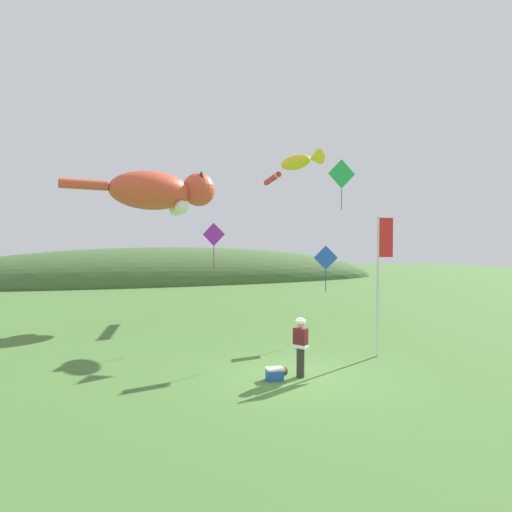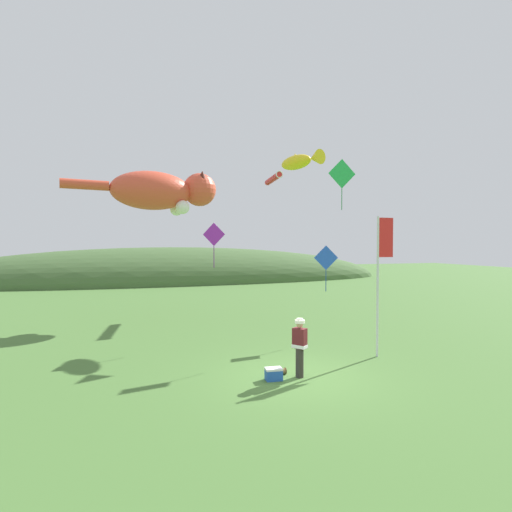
{
  "view_description": "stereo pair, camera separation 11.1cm",
  "coord_description": "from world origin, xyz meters",
  "px_view_note": "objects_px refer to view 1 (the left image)",
  "views": [
    {
      "loc": [
        -5.07,
        -10.86,
        3.97
      ],
      "look_at": [
        0.0,
        4.0,
        3.54
      ],
      "focal_mm": 28.0,
      "sensor_mm": 36.0,
      "label": 1
    },
    {
      "loc": [
        -4.96,
        -10.89,
        3.97
      ],
      "look_at": [
        0.0,
        4.0,
        3.54
      ],
      "focal_mm": 28.0,
      "sensor_mm": 36.0,
      "label": 2
    }
  ],
  "objects_px": {
    "kite_tube_streamer": "(272,179)",
    "kite_diamond_violet": "(214,235)",
    "picnic_cooler": "(275,374)",
    "kite_giant_cat": "(162,191)",
    "kite_fish_windsock": "(299,161)",
    "festival_attendant": "(301,346)",
    "kite_diamond_green": "(342,174)",
    "kite_diamond_blue": "(326,258)",
    "festival_banner_pole": "(381,265)",
    "kite_spool": "(284,371)"
  },
  "relations": [
    {
      "from": "kite_fish_windsock",
      "to": "kite_diamond_green",
      "type": "height_order",
      "value": "kite_fish_windsock"
    },
    {
      "from": "kite_spool",
      "to": "kite_diamond_blue",
      "type": "height_order",
      "value": "kite_diamond_blue"
    },
    {
      "from": "kite_spool",
      "to": "kite_giant_cat",
      "type": "bearing_deg",
      "value": 104.01
    },
    {
      "from": "kite_spool",
      "to": "picnic_cooler",
      "type": "height_order",
      "value": "picnic_cooler"
    },
    {
      "from": "picnic_cooler",
      "to": "kite_diamond_green",
      "type": "xyz_separation_m",
      "value": [
        4.56,
        3.94,
        6.76
      ]
    },
    {
      "from": "kite_tube_streamer",
      "to": "picnic_cooler",
      "type": "bearing_deg",
      "value": -110.82
    },
    {
      "from": "kite_spool",
      "to": "kite_diamond_violet",
      "type": "xyz_separation_m",
      "value": [
        -1.08,
        4.93,
        4.28
      ]
    },
    {
      "from": "kite_tube_streamer",
      "to": "kite_diamond_violet",
      "type": "bearing_deg",
      "value": -126.82
    },
    {
      "from": "kite_spool",
      "to": "kite_diamond_blue",
      "type": "bearing_deg",
      "value": 46.77
    },
    {
      "from": "kite_diamond_green",
      "to": "kite_diamond_violet",
      "type": "bearing_deg",
      "value": 164.9
    },
    {
      "from": "festival_banner_pole",
      "to": "kite_fish_windsock",
      "type": "height_order",
      "value": "kite_fish_windsock"
    },
    {
      "from": "kite_diamond_violet",
      "to": "kite_tube_streamer",
      "type": "bearing_deg",
      "value": 53.18
    },
    {
      "from": "kite_tube_streamer",
      "to": "kite_diamond_blue",
      "type": "xyz_separation_m",
      "value": [
        -0.86,
        -8.44,
        -4.69
      ]
    },
    {
      "from": "festival_attendant",
      "to": "kite_fish_windsock",
      "type": "height_order",
      "value": "kite_fish_windsock"
    },
    {
      "from": "festival_attendant",
      "to": "festival_banner_pole",
      "type": "distance_m",
      "value": 4.5
    },
    {
      "from": "picnic_cooler",
      "to": "kite_diamond_green",
      "type": "bearing_deg",
      "value": 40.78
    },
    {
      "from": "picnic_cooler",
      "to": "kite_tube_streamer",
      "type": "distance_m",
      "value": 15.52
    },
    {
      "from": "kite_tube_streamer",
      "to": "kite_diamond_green",
      "type": "relative_size",
      "value": 1.52
    },
    {
      "from": "kite_fish_windsock",
      "to": "festival_banner_pole",
      "type": "bearing_deg",
      "value": -84.83
    },
    {
      "from": "kite_giant_cat",
      "to": "kite_fish_windsock",
      "type": "xyz_separation_m",
      "value": [
        6.15,
        -4.05,
        1.2
      ]
    },
    {
      "from": "kite_tube_streamer",
      "to": "kite_diamond_blue",
      "type": "relative_size",
      "value": 1.68
    },
    {
      "from": "festival_banner_pole",
      "to": "kite_diamond_blue",
      "type": "bearing_deg",
      "value": 102.18
    },
    {
      "from": "festival_attendant",
      "to": "festival_banner_pole",
      "type": "bearing_deg",
      "value": 17.31
    },
    {
      "from": "picnic_cooler",
      "to": "kite_diamond_green",
      "type": "height_order",
      "value": "kite_diamond_green"
    },
    {
      "from": "festival_banner_pole",
      "to": "kite_diamond_green",
      "type": "relative_size",
      "value": 2.35
    },
    {
      "from": "kite_spool",
      "to": "kite_diamond_blue",
      "type": "distance_m",
      "value": 5.99
    },
    {
      "from": "kite_diamond_violet",
      "to": "kite_diamond_blue",
      "type": "xyz_separation_m",
      "value": [
        4.49,
        -1.29,
        -0.97
      ]
    },
    {
      "from": "kite_spool",
      "to": "festival_banner_pole",
      "type": "xyz_separation_m",
      "value": [
        4.04,
        0.74,
        3.16
      ]
    },
    {
      "from": "kite_fish_windsock",
      "to": "kite_diamond_blue",
      "type": "xyz_separation_m",
      "value": [
        -0.11,
        -2.84,
        -4.61
      ]
    },
    {
      "from": "kite_fish_windsock",
      "to": "kite_tube_streamer",
      "type": "distance_m",
      "value": 5.64
    },
    {
      "from": "kite_giant_cat",
      "to": "kite_fish_windsock",
      "type": "relative_size",
      "value": 2.9
    },
    {
      "from": "kite_fish_windsock",
      "to": "kite_giant_cat",
      "type": "bearing_deg",
      "value": 146.65
    },
    {
      "from": "festival_banner_pole",
      "to": "kite_diamond_blue",
      "type": "relative_size",
      "value": 2.59
    },
    {
      "from": "kite_spool",
      "to": "kite_diamond_violet",
      "type": "distance_m",
      "value": 6.62
    },
    {
      "from": "festival_banner_pole",
      "to": "kite_giant_cat",
      "type": "relative_size",
      "value": 0.63
    },
    {
      "from": "picnic_cooler",
      "to": "kite_tube_streamer",
      "type": "xyz_separation_m",
      "value": [
        4.74,
        12.47,
        7.92
      ]
    },
    {
      "from": "kite_giant_cat",
      "to": "kite_fish_windsock",
      "type": "bearing_deg",
      "value": -33.35
    },
    {
      "from": "festival_attendant",
      "to": "kite_giant_cat",
      "type": "xyz_separation_m",
      "value": [
        -2.99,
        10.94,
        5.86
      ]
    },
    {
      "from": "festival_banner_pole",
      "to": "kite_tube_streamer",
      "type": "height_order",
      "value": "kite_tube_streamer"
    },
    {
      "from": "picnic_cooler",
      "to": "kite_fish_windsock",
      "type": "bearing_deg",
      "value": 59.86
    },
    {
      "from": "festival_banner_pole",
      "to": "kite_tube_streamer",
      "type": "relative_size",
      "value": 1.54
    },
    {
      "from": "kite_spool",
      "to": "picnic_cooler",
      "type": "xyz_separation_m",
      "value": [
        -0.47,
        -0.4,
        0.08
      ]
    },
    {
      "from": "picnic_cooler",
      "to": "kite_diamond_violet",
      "type": "relative_size",
      "value": 0.28
    },
    {
      "from": "festival_attendant",
      "to": "kite_spool",
      "type": "xyz_separation_m",
      "value": [
        -0.36,
        0.41,
        -0.85
      ]
    },
    {
      "from": "kite_tube_streamer",
      "to": "kite_diamond_violet",
      "type": "height_order",
      "value": "kite_tube_streamer"
    },
    {
      "from": "picnic_cooler",
      "to": "festival_attendant",
      "type": "bearing_deg",
      "value": -0.67
    },
    {
      "from": "kite_spool",
      "to": "kite_diamond_green",
      "type": "xyz_separation_m",
      "value": [
        4.09,
        3.53,
        6.84
      ]
    },
    {
      "from": "kite_diamond_violet",
      "to": "kite_diamond_blue",
      "type": "height_order",
      "value": "kite_diamond_violet"
    },
    {
      "from": "kite_giant_cat",
      "to": "kite_fish_windsock",
      "type": "distance_m",
      "value": 7.46
    },
    {
      "from": "kite_giant_cat",
      "to": "kite_diamond_violet",
      "type": "xyz_separation_m",
      "value": [
        1.55,
        -5.6,
        -2.44
      ]
    }
  ]
}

